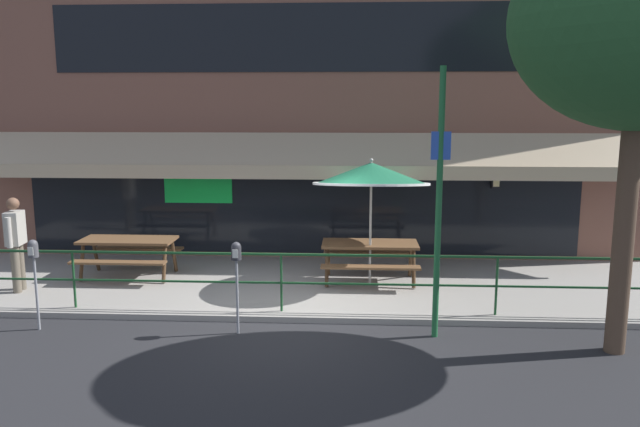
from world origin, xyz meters
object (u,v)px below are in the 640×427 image
Objects in this scene: picnic_table_centre at (370,251)px; parking_meter_far at (236,260)px; picnic_table_left at (128,247)px; street_sign_pole at (439,202)px; patio_umbrella_centre at (371,174)px; parking_meter_near at (34,257)px; pedestrian_walking at (16,239)px.

parking_meter_far is at bearing -128.52° from picnic_table_centre.
parking_meter_far is (2.64, -2.67, 0.44)m from picnic_table_left.
patio_umbrella_centre is at bearing 111.36° from street_sign_pole.
picnic_table_left is 0.75× the size of patio_umbrella_centre.
parking_meter_near is (-5.15, -2.38, -1.03)m from patio_umbrella_centre.
parking_meter_far reaches higher than picnic_table_left.
street_sign_pole is at bearing -12.52° from pedestrian_walking.
picnic_table_centre is 1.27× the size of parking_meter_far.
patio_umbrella_centre is 5.77m from parking_meter_near.
pedestrian_walking is at bearing 167.48° from street_sign_pole.
pedestrian_walking is at bearing -148.39° from picnic_table_left.
patio_umbrella_centre is at bearing -3.59° from picnic_table_left.
picnic_table_left is 1.05× the size of pedestrian_walking.
pedestrian_walking is 4.60m from parking_meter_far.
picnic_table_left is 1.98m from pedestrian_walking.
patio_umbrella_centre is 6.49m from pedestrian_walking.
picnic_table_centre is at bearing 51.48° from parking_meter_far.
pedestrian_walking reaches higher than picnic_table_left.
parking_meter_near reaches higher than picnic_table_centre.
patio_umbrella_centre is (0.00, -0.20, 1.47)m from picnic_table_centre.
picnic_table_centre is (4.69, -0.09, 0.00)m from picnic_table_left.
patio_umbrella_centre is 1.69× the size of parking_meter_near.
pedestrian_walking is 0.43× the size of street_sign_pole.
picnic_table_centre is at bearing 109.79° from street_sign_pole.
picnic_table_centre is 5.78m from parking_meter_near.
parking_meter_near is 3.10m from parking_meter_far.
parking_meter_near is at bearing -179.64° from street_sign_pole.
patio_umbrella_centre reaches higher than parking_meter_near.
pedestrian_walking is at bearing -171.65° from picnic_table_centre.
patio_umbrella_centre is at bearing 24.80° from parking_meter_near.
pedestrian_walking is (-6.35, -0.93, 0.35)m from picnic_table_centre.
pedestrian_walking is at bearing 159.05° from parking_meter_far.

